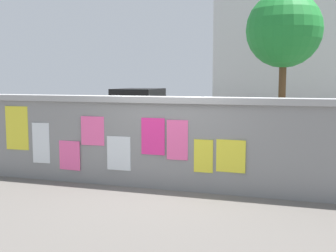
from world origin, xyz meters
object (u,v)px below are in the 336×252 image
Objects in this scene: bicycle_near at (65,149)px; person_walking at (312,127)px; auto_rickshaw_truck at (171,122)px; car_parked at (305,121)px; tree_roadside at (284,30)px; motorcycle at (287,160)px.

person_walking is (5.94, 1.20, 0.62)m from bicycle_near.
auto_rickshaw_truck is 3.94m from person_walking.
auto_rickshaw_truck is 3.10m from bicycle_near.
car_parked is 2.44× the size of person_walking.
tree_roadside is (-1.01, 8.84, 3.27)m from person_walking.
car_parked is 5.69m from motorcycle.
person_walking is at bearing 11.46° from bicycle_near.
bicycle_near is 6.09m from person_walking.
car_parked is at bearing 42.13° from bicycle_near.
tree_roadside reaches higher than motorcycle.
motorcycle is at bearing -37.69° from auto_rickshaw_truck.
car_parked is at bearing -78.67° from tree_roadside.
bicycle_near is 11.84m from tree_roadside.
bicycle_near is at bearing -116.12° from tree_roadside.
tree_roadside is at bearing 70.38° from auto_rickshaw_truck.
motorcycle is 0.32× the size of tree_roadside.
car_parked reaches higher than motorcycle.
tree_roadside is (-0.95, 4.73, 3.52)m from car_parked.
bicycle_near reaches higher than motorcycle.
auto_rickshaw_truck is 0.61× the size of tree_roadside.
tree_roadside is at bearing 63.88° from bicycle_near.
tree_roadside is at bearing 92.75° from motorcycle.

